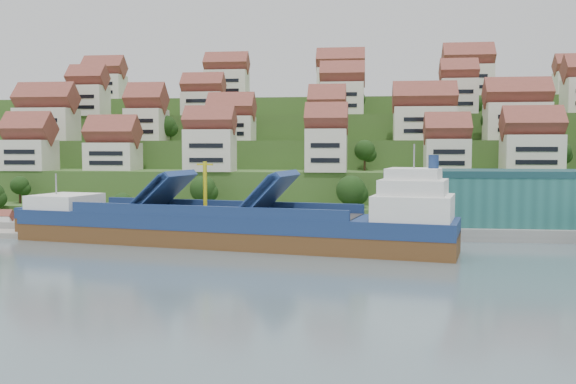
# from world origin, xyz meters

# --- Properties ---
(ground) EXTENTS (300.00, 300.00, 0.00)m
(ground) POSITION_xyz_m (0.00, 0.00, 0.00)
(ground) COLOR slate
(ground) RESTS_ON ground
(quay) EXTENTS (180.00, 14.00, 2.20)m
(quay) POSITION_xyz_m (20.00, 15.00, 1.10)
(quay) COLOR gray
(quay) RESTS_ON ground
(pebble_beach) EXTENTS (45.00, 20.00, 1.00)m
(pebble_beach) POSITION_xyz_m (-58.00, 12.00, 0.50)
(pebble_beach) COLOR gray
(pebble_beach) RESTS_ON ground
(hillside) EXTENTS (260.00, 128.00, 31.00)m
(hillside) POSITION_xyz_m (0.00, 103.55, 10.66)
(hillside) COLOR #2D4C1E
(hillside) RESTS_ON ground
(hillside_village) EXTENTS (155.72, 64.28, 29.00)m
(hillside_village) POSITION_xyz_m (1.89, 61.14, 24.59)
(hillside_village) COLOR silver
(hillside_village) RESTS_ON ground
(hillside_trees) EXTENTS (139.65, 62.43, 31.58)m
(hillside_trees) POSITION_xyz_m (-6.38, 48.68, 18.20)
(hillside_trees) COLOR #1C3B13
(hillside_trees) RESTS_ON ground
(flagpole) EXTENTS (1.28, 0.16, 8.00)m
(flagpole) POSITION_xyz_m (18.11, 10.00, 6.88)
(flagpole) COLOR gray
(flagpole) RESTS_ON quay
(cargo_ship) EXTENTS (76.08, 25.78, 16.65)m
(cargo_ship) POSITION_xyz_m (-10.44, -0.98, 3.20)
(cargo_ship) COLOR brown
(cargo_ship) RESTS_ON ground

